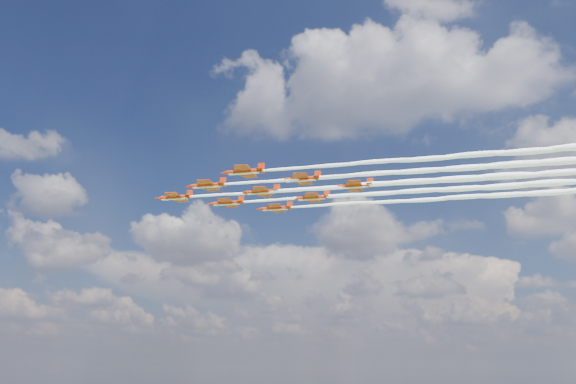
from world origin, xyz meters
TOP-DOWN VIEW (x-y plane):
  - jet_lead at (14.29, 6.37)m, footprint 94.08×17.72m
  - jet_row2_port at (26.23, 0.63)m, footprint 94.08×17.72m
  - jet_row2_starb at (24.15, 15.22)m, footprint 94.08×17.72m
  - jet_row3_port at (38.17, -5.11)m, footprint 94.08×17.72m
  - jet_row3_centre at (36.09, 9.48)m, footprint 94.08×17.72m
  - jet_row3_starb at (34.01, 24.07)m, footprint 94.08×17.72m
  - jet_row4_port at (48.03, 3.74)m, footprint 94.08×17.72m
  - jet_row4_starb at (45.95, 18.33)m, footprint 94.08×17.72m
  - jet_tail at (57.89, 12.60)m, footprint 94.08×17.72m

SIDE VIEW (x-z plane):
  - jet_lead at x=14.29m, z-range 86.61..89.06m
  - jet_row2_port at x=26.23m, z-range 86.61..89.06m
  - jet_row2_starb at x=24.15m, z-range 86.61..89.06m
  - jet_row3_port at x=38.17m, z-range 86.61..89.06m
  - jet_row3_centre at x=36.09m, z-range 86.61..89.06m
  - jet_row3_starb at x=34.01m, z-range 86.61..89.06m
  - jet_row4_port at x=48.03m, z-range 86.61..89.06m
  - jet_row4_starb at x=45.95m, z-range 86.61..89.06m
  - jet_tail at x=57.89m, z-range 86.61..89.06m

